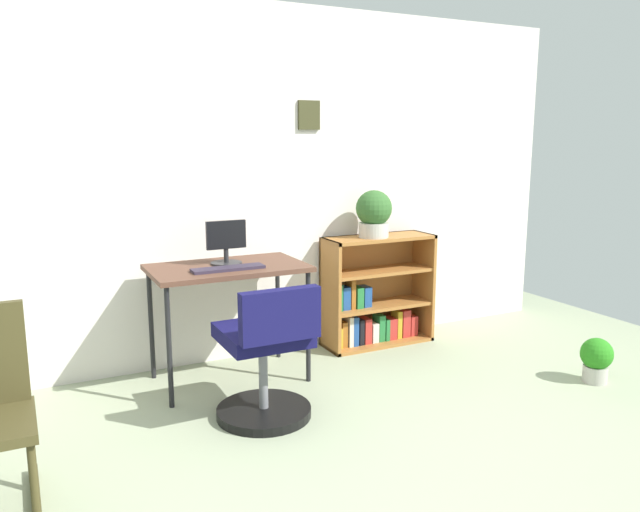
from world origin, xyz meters
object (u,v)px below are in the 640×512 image
object	(u,v)px
office_chair	(266,360)
potted_plant_on_shelf	(374,213)
potted_plant_floor	(596,358)
bookshelf_low	(373,297)
monitor	(226,244)
keyboard	(228,268)
desk	(228,276)

from	to	relation	value
office_chair	potted_plant_on_shelf	distance (m)	1.55
office_chair	potted_plant_floor	world-z (taller)	office_chair
office_chair	potted_plant_on_shelf	world-z (taller)	potted_plant_on_shelf
bookshelf_low	potted_plant_on_shelf	size ratio (longest dim) A/B	2.43
monitor	keyboard	bearing A→B (deg)	-105.30
office_chair	potted_plant_on_shelf	size ratio (longest dim) A/B	2.29
keyboard	office_chair	distance (m)	0.66
monitor	bookshelf_low	size ratio (longest dim) A/B	0.33
monitor	potted_plant_floor	size ratio (longest dim) A/B	0.96
office_chair	potted_plant_floor	xyz separation A→B (m)	(2.03, -0.42, -0.18)
office_chair	bookshelf_low	distance (m)	1.47
desk	monitor	distance (m)	0.20
keyboard	bookshelf_low	xyz separation A→B (m)	(1.22, 0.35, -0.39)
bookshelf_low	monitor	bearing A→B (deg)	-171.33
keyboard	office_chair	xyz separation A→B (m)	(0.03, -0.52, -0.41)
desk	office_chair	xyz separation A→B (m)	(-0.00, -0.64, -0.33)
desk	potted_plant_on_shelf	size ratio (longest dim) A/B	2.79
keyboard	bookshelf_low	world-z (taller)	bookshelf_low
bookshelf_low	desk	bearing A→B (deg)	-169.30
keyboard	potted_plant_on_shelf	bearing A→B (deg)	14.05
potted_plant_on_shelf	desk	bearing A→B (deg)	-171.42
keyboard	bookshelf_low	bearing A→B (deg)	15.87
office_chair	potted_plant_on_shelf	bearing A→B (deg)	35.16
potted_plant_on_shelf	potted_plant_floor	distance (m)	1.73
desk	keyboard	world-z (taller)	keyboard
monitor	potted_plant_floor	xyz separation A→B (m)	(2.02, -1.11, -0.71)
office_chair	bookshelf_low	size ratio (longest dim) A/B	0.94
keyboard	potted_plant_on_shelf	distance (m)	1.24
keyboard	potted_plant_on_shelf	size ratio (longest dim) A/B	1.29
keyboard	office_chair	size ratio (longest dim) A/B	0.56
keyboard	bookshelf_low	size ratio (longest dim) A/B	0.53
monitor	bookshelf_low	xyz separation A→B (m)	(1.17, 0.18, -0.51)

